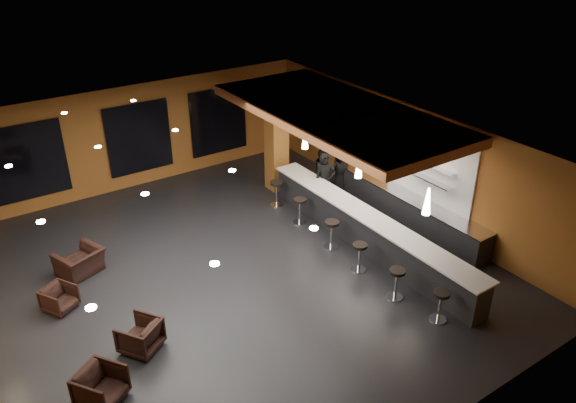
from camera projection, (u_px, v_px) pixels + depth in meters
floor at (236, 273)px, 14.88m from camera, size 12.00×13.00×0.10m
ceiling at (230, 148)px, 13.20m from camera, size 12.00×13.00×0.10m
wall_back at (138, 136)px, 18.83m from camera, size 12.00×0.10×3.50m
wall_front at (428, 374)px, 9.25m from camera, size 12.00×0.10×3.50m
wall_right at (407, 160)px, 17.05m from camera, size 0.10×13.00×3.50m
wood_soffit at (336, 113)px, 16.01m from camera, size 3.60×8.00×0.28m
window_left at (29, 162)px, 17.03m from camera, size 2.20×0.06×2.40m
window_center at (139, 138)px, 18.77m from camera, size 2.20×0.06×2.40m
window_right at (218, 121)px, 20.26m from camera, size 2.20×0.06×2.40m
tile_backsplash at (431, 164)px, 16.16m from camera, size 0.06×3.20×2.40m
bar_counter at (367, 232)px, 15.71m from camera, size 0.60×8.00×1.00m
bar_top at (368, 216)px, 15.46m from camera, size 0.78×8.10×0.05m
prep_counter at (405, 208)px, 17.10m from camera, size 0.70×6.00×0.86m
prep_top at (407, 195)px, 16.89m from camera, size 0.72×6.00×0.03m
wall_shelf_lower at (431, 180)px, 16.13m from camera, size 0.30×1.50×0.03m
wall_shelf_upper at (433, 166)px, 15.92m from camera, size 0.30×1.50×0.03m
column at (276, 140)px, 18.49m from camera, size 0.60×0.60×3.50m
pendant_0 at (427, 201)px, 13.38m from camera, size 0.20×0.20×0.70m
pendant_1 at (359, 166)px, 15.21m from camera, size 0.20×0.20×0.70m
pendant_2 at (305, 138)px, 17.04m from camera, size 0.20×0.20×0.70m
staff_a at (325, 181)px, 17.66m from camera, size 0.79×0.67×1.83m
staff_b at (323, 171)px, 18.62m from camera, size 0.91×0.80×1.58m
staff_c at (340, 170)px, 18.70m from camera, size 0.76×0.49×1.55m
armchair_a at (101, 387)px, 10.82m from camera, size 1.13×1.14×0.75m
armchair_b at (140, 336)px, 12.12m from camera, size 1.10×1.10×0.73m
armchair_c at (59, 298)px, 13.35m from camera, size 0.92×0.93×0.62m
armchair_d at (80, 262)px, 14.65m from camera, size 1.33×1.25×0.70m
bar_stool_0 at (441, 302)px, 12.91m from camera, size 0.41×0.41×0.80m
bar_stool_1 at (397, 280)px, 13.65m from camera, size 0.42×0.42×0.82m
bar_stool_2 at (360, 254)px, 14.71m from camera, size 0.41×0.41×0.80m
bar_stool_3 at (332, 231)px, 15.69m from camera, size 0.42×0.42×0.84m
bar_stool_4 at (300, 208)px, 16.92m from camera, size 0.41×0.41×0.82m
bar_stool_5 at (277, 190)px, 17.92m from camera, size 0.43×0.43×0.84m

